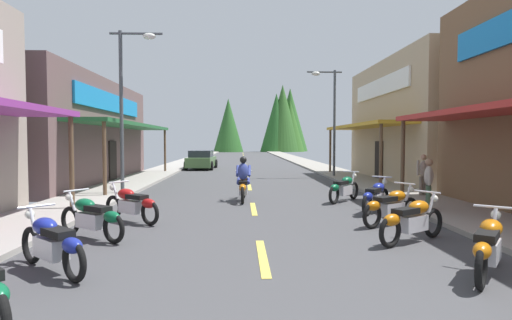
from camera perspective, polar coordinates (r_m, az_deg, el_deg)
ground at (r=33.39m, az=-1.44°, el=-1.06°), size 9.10×97.03×0.10m
sidewalk_left at (r=33.81m, az=-11.27°, el=-0.88°), size 2.44×97.03×0.12m
sidewalk_right at (r=33.94m, az=8.36°, el=-0.85°), size 2.44×97.03×0.12m
centerline_dashes at (r=37.10m, az=-1.51°, el=-0.61°), size 0.16×73.47×0.01m
storefront_left_far at (r=23.66m, az=-27.63°, el=3.53°), size 9.01×13.89×5.19m
storefront_right_far at (r=24.59m, az=26.11°, el=4.84°), size 10.27×11.16×6.33m
streetlamp_left at (r=16.67m, az=-17.18°, el=9.29°), size 1.99×0.30×6.28m
streetlamp_right at (r=24.02m, az=10.11°, el=7.08°), size 1.99×0.30×6.12m
motorcycle_parked_right_1 at (r=7.45m, az=29.46°, el=-10.23°), size 1.41×1.74×1.04m
motorcycle_parked_right_2 at (r=9.19m, az=20.74°, el=-7.66°), size 1.84×1.26×1.04m
motorcycle_parked_right_3 at (r=10.87m, az=18.16°, el=-6.04°), size 1.85×1.25×1.04m
motorcycle_parked_right_4 at (r=12.66m, az=16.23°, el=-4.80°), size 1.38×1.76×1.04m
motorcycle_parked_right_5 at (r=14.60m, az=12.06°, el=-3.77°), size 1.47×1.69×1.04m
motorcycle_parked_left_1 at (r=7.44m, az=-26.37°, el=-10.18°), size 1.66×1.50×1.04m
motorcycle_parked_left_2 at (r=9.57m, az=-21.76°, el=-7.27°), size 1.80×1.32×1.04m
motorcycle_parked_left_3 at (r=11.20m, az=-16.81°, el=-5.77°), size 1.74×1.41×1.04m
rider_cruising_lead at (r=14.44m, az=-1.77°, el=-3.12°), size 0.60×2.14×1.57m
pedestrian_browsing at (r=13.07m, az=22.75°, el=-2.79°), size 0.37×0.54×1.59m
pedestrian_waiting at (r=16.33m, az=22.10°, el=-1.67°), size 0.55×0.35×1.62m
parked_car_curbside at (r=31.23m, az=-7.55°, el=0.01°), size 2.22×4.38×1.40m
treeline_backdrop at (r=82.60m, az=2.97°, el=5.35°), size 19.15×11.44×13.19m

